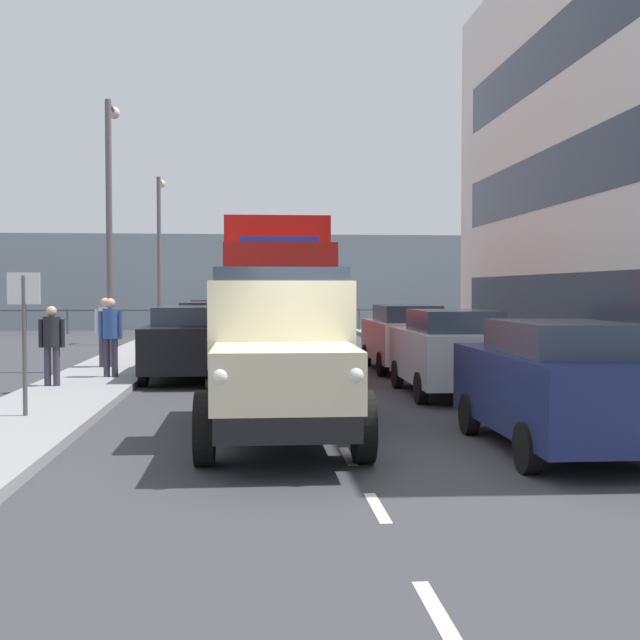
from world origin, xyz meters
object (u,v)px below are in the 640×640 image
at_px(car_maroon_oppositeside_2, 213,321).
at_px(street_sign, 24,318).
at_px(car_navy_kerbside_near, 556,384).
at_px(lamp_post_far, 160,243).
at_px(truck_vintage_cream, 281,359).
at_px(lamp_post_promenade, 110,209).
at_px(car_white_kerbside_2, 405,337).
at_px(car_red_oppositeside_1, 204,328).
at_px(pedestrian_in_dark_coat, 105,326).
at_px(car_black_oppositeside_0, 187,341).
at_px(car_silver_kerbside_1, 451,351).
at_px(lorry_cargo_red, 276,291).
at_px(pedestrian_strolling, 110,330).
at_px(pedestrian_near_railing, 52,339).

distance_m(car_maroon_oppositeside_2, street_sign, 19.00).
relative_size(car_navy_kerbside_near, lamp_post_far, 0.66).
distance_m(truck_vintage_cream, street_sign, 4.42).
bearing_deg(lamp_post_promenade, lamp_post_far, -90.53).
height_order(car_maroon_oppositeside_2, lamp_post_promenade, lamp_post_promenade).
distance_m(car_white_kerbside_2, car_red_oppositeside_1, 7.56).
bearing_deg(pedestrian_in_dark_coat, car_black_oppositeside_0, 145.57).
bearing_deg(car_red_oppositeside_1, car_silver_kerbside_1, 118.76).
xyz_separation_m(car_silver_kerbside_1, pedestrian_in_dark_coat, (7.72, -5.04, 0.30)).
bearing_deg(lamp_post_promenade, street_sign, 90.59).
bearing_deg(truck_vintage_cream, lorry_cargo_red, -91.20).
bearing_deg(car_red_oppositeside_1, lorry_cargo_red, 112.60).
distance_m(truck_vintage_cream, lamp_post_far, 21.12).
distance_m(car_navy_kerbside_near, street_sign, 8.06).
bearing_deg(car_maroon_oppositeside_2, car_silver_kerbside_1, 109.16).
height_order(car_silver_kerbside_1, car_black_oppositeside_0, same).
xyz_separation_m(car_maroon_oppositeside_2, pedestrian_strolling, (1.65, 13.24, 0.31)).
bearing_deg(pedestrian_near_railing, street_sign, 97.78).
bearing_deg(pedestrian_near_railing, pedestrian_in_dark_coat, -95.32).
height_order(car_navy_kerbside_near, car_red_oppositeside_1, same).
height_order(pedestrian_strolling, lamp_post_promenade, lamp_post_promenade).
relative_size(car_red_oppositeside_1, lamp_post_far, 0.64).
relative_size(pedestrian_strolling, lamp_post_promenade, 0.26).
distance_m(pedestrian_strolling, street_sign, 5.67).
xyz_separation_m(lorry_cargo_red, lamp_post_promenade, (4.24, -0.45, 2.11)).
bearing_deg(lorry_cargo_red, street_sign, 62.19).
distance_m(truck_vintage_cream, pedestrian_in_dark_coat, 10.72).
relative_size(car_navy_kerbside_near, pedestrian_strolling, 2.31).
xyz_separation_m(car_silver_kerbside_1, car_maroon_oppositeside_2, (5.54, -15.93, 0.00)).
bearing_deg(car_maroon_oppositeside_2, pedestrian_near_railing, 80.25).
xyz_separation_m(lamp_post_promenade, street_sign, (-0.09, 8.34, -2.50)).
bearing_deg(car_red_oppositeside_1, lamp_post_far, -70.42).
relative_size(car_navy_kerbside_near, lamp_post_promenade, 0.60).
distance_m(truck_vintage_cream, car_maroon_oppositeside_2, 20.88).
bearing_deg(car_navy_kerbside_near, lamp_post_far, -70.57).
bearing_deg(car_silver_kerbside_1, pedestrian_in_dark_coat, -33.15).
xyz_separation_m(car_black_oppositeside_0, pedestrian_in_dark_coat, (2.19, -1.50, 0.30)).
distance_m(car_silver_kerbside_1, car_white_kerbside_2, 4.94).
distance_m(car_silver_kerbside_1, pedestrian_in_dark_coat, 9.23).
distance_m(lorry_cargo_red, car_navy_kerbside_near, 11.18).
bearing_deg(pedestrian_strolling, truck_vintage_cream, 115.47).
bearing_deg(car_navy_kerbside_near, truck_vintage_cream, -12.53).
relative_size(lorry_cargo_red, street_sign, 3.65).
distance_m(car_white_kerbside_2, pedestrian_in_dark_coat, 7.73).
distance_m(pedestrian_near_railing, pedestrian_in_dark_coat, 4.01).
relative_size(car_red_oppositeside_1, pedestrian_near_railing, 2.44).
height_order(car_navy_kerbside_near, car_white_kerbside_2, same).
relative_size(car_silver_kerbside_1, pedestrian_strolling, 2.21).
relative_size(car_black_oppositeside_0, pedestrian_strolling, 2.64).
height_order(car_black_oppositeside_0, car_red_oppositeside_1, same).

